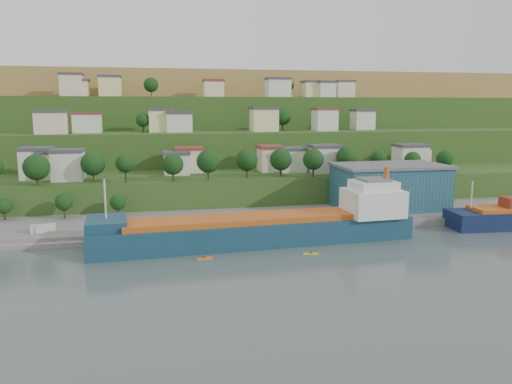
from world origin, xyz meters
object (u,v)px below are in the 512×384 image
object	(u,v)px
cargo_ship_near	(266,230)
kayak_orange	(204,258)
warehouse	(389,186)
caravan	(43,230)

from	to	relation	value
cargo_ship_near	kayak_orange	size ratio (longest dim) A/B	20.94
cargo_ship_near	warehouse	world-z (taller)	cargo_ship_near
cargo_ship_near	warehouse	distance (m)	47.55
warehouse	kayak_orange	size ratio (longest dim) A/B	8.72
warehouse	caravan	size ratio (longest dim) A/B	5.67
cargo_ship_near	warehouse	size ratio (longest dim) A/B	2.40
cargo_ship_near	kayak_orange	xyz separation A→B (m)	(-15.23, -9.45, -2.78)
caravan	kayak_orange	size ratio (longest dim) A/B	1.54
warehouse	caravan	bearing A→B (deg)	-174.23
caravan	cargo_ship_near	bearing A→B (deg)	-25.00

